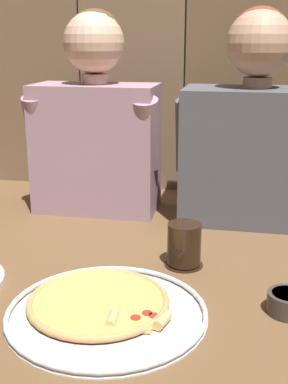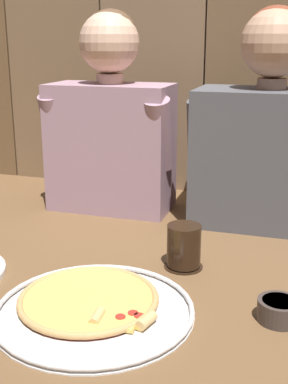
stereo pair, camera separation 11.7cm
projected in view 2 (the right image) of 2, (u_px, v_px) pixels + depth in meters
ground_plane at (135, 282)px, 1.13m from camera, size 3.20×3.20×0.00m
pizza_tray at (93, 305)px, 1.01m from camera, size 0.39×0.39×0.03m
drinking_glass at (184, 247)px, 1.19m from camera, size 0.09×0.09×0.10m
dipping_bowl at (279, 309)px, 0.97m from camera, size 0.08×0.08×0.04m
diner_left at (111, 121)px, 1.55m from camera, size 0.41×0.21×0.60m
diner_right at (268, 133)px, 1.42m from camera, size 0.44×0.24×0.60m
wooden_backdrop_wall at (207, 11)px, 1.64m from camera, size 2.19×0.03×1.20m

